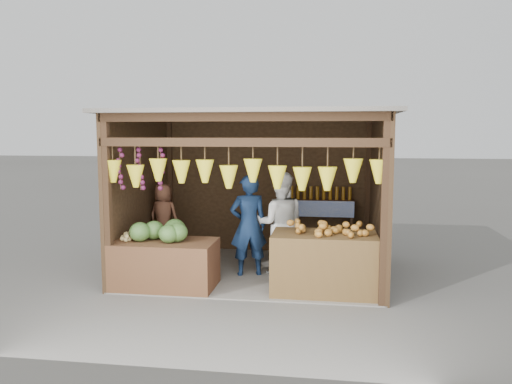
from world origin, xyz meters
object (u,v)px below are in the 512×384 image
counter_left (165,264)px  man_standing (248,226)px  woman_standing (280,224)px  vendor_seated (164,216)px  counter_right (324,263)px

counter_left → man_standing: 1.48m
woman_standing → vendor_seated: woman_standing is taller
man_standing → counter_right: bearing=130.5°
counter_left → vendor_seated: vendor_seated is taller
counter_right → man_standing: 1.48m
man_standing → vendor_seated: (-1.58, 0.46, 0.04)m
woman_standing → vendor_seated: size_ratio=1.47×
man_standing → woman_standing: 0.53m
counter_right → man_standing: bearing=149.5°
counter_left → vendor_seated: bearing=108.9°
man_standing → woman_standing: bearing=-179.7°
counter_right → man_standing: size_ratio=0.90×
woman_standing → counter_left: bearing=24.7°
woman_standing → counter_right: bearing=123.0°
counter_left → woman_standing: woman_standing is taller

